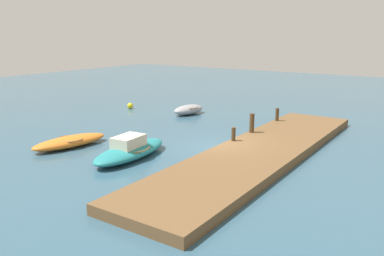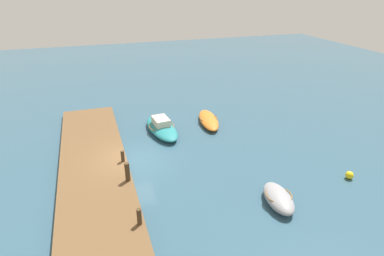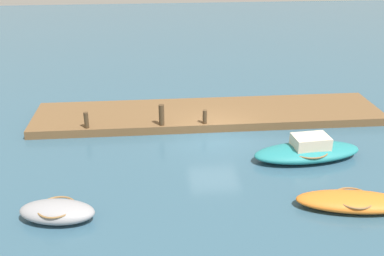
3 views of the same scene
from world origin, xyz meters
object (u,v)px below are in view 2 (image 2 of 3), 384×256
marker_buoy (349,175)px  motorboat_teal (162,127)px  mooring_post_mid_west (127,172)px  dinghy_grey (278,198)px  rowboat_orange (209,120)px  mooring_post_mid_east (139,217)px  mooring_post_west (123,156)px

marker_buoy → motorboat_teal: bearing=-137.2°
mooring_post_mid_west → marker_buoy: 12.62m
dinghy_grey → mooring_post_mid_west: bearing=-109.0°
rowboat_orange → mooring_post_mid_east: size_ratio=5.31×
rowboat_orange → mooring_post_west: (4.61, -7.30, 0.49)m
motorboat_teal → rowboat_orange: motorboat_teal is taller
dinghy_grey → rowboat_orange: 10.66m
mooring_post_west → mooring_post_mid_west: (2.16, 0.00, 0.18)m
mooring_post_mid_east → marker_buoy: mooring_post_mid_east is taller
dinghy_grey → mooring_post_mid_east: (-0.22, -7.04, 0.47)m
mooring_post_mid_west → mooring_post_mid_east: size_ratio=1.33×
marker_buoy → mooring_post_mid_east: bearing=-87.6°
dinghy_grey → motorboat_teal: motorboat_teal is taller
motorboat_teal → mooring_post_west: 5.40m
mooring_post_west → marker_buoy: 13.31m
dinghy_grey → motorboat_teal: 10.88m
dinghy_grey → rowboat_orange: size_ratio=0.66×
motorboat_teal → mooring_post_west: (4.19, -3.38, 0.38)m
mooring_post_mid_west → mooring_post_mid_east: mooring_post_mid_west is taller
mooring_post_mid_west → mooring_post_mid_east: (3.68, 0.00, -0.13)m
rowboat_orange → mooring_post_mid_east: 12.75m
mooring_post_west → marker_buoy: mooring_post_west is taller
rowboat_orange → marker_buoy: rowboat_orange is taller
motorboat_teal → mooring_post_west: bearing=-44.0°
dinghy_grey → marker_buoy: 5.21m
dinghy_grey → marker_buoy: dinghy_grey is taller
dinghy_grey → mooring_post_mid_west: size_ratio=2.65×
mooring_post_west → mooring_post_mid_east: mooring_post_mid_east is taller
rowboat_orange → mooring_post_mid_west: mooring_post_mid_west is taller
marker_buoy → mooring_post_west: bearing=-113.6°
mooring_post_mid_east → mooring_post_mid_west: bearing=180.0°
rowboat_orange → mooring_post_mid_west: size_ratio=4.00×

